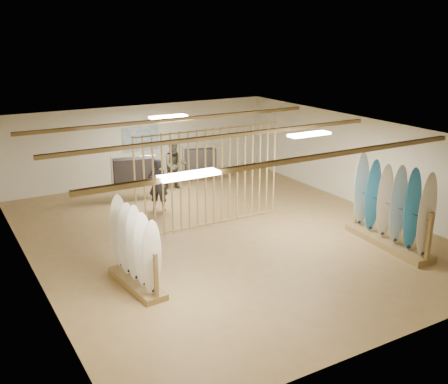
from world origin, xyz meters
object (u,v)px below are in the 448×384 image
rack_left (136,260)px  shopper_a (158,181)px  clothing_rack_a (134,171)px  shopper_b (175,162)px  rack_right (390,218)px  clothing_rack_b (200,159)px

rack_left → shopper_a: bearing=55.9°
clothing_rack_a → shopper_b: size_ratio=0.77×
rack_right → clothing_rack_b: (-1.48, 7.64, 0.10)m
clothing_rack_a → shopper_a: shopper_a is taller
clothing_rack_b → rack_left: bearing=-112.3°
rack_right → clothing_rack_a: (-4.30, 6.85, 0.22)m
rack_left → shopper_b: 7.23m
rack_left → clothing_rack_b: (4.98, 6.50, 0.23)m
rack_left → shopper_b: shopper_b is taller
clothing_rack_a → clothing_rack_b: (2.83, 0.79, -0.12)m
rack_right → shopper_a: (-4.04, 5.53, 0.17)m
rack_right → clothing_rack_a: size_ratio=1.86×
rack_right → shopper_b: (-2.66, 7.28, 0.22)m
rack_right → shopper_b: rack_right is taller
clothing_rack_b → shopper_a: 3.32m
clothing_rack_a → shopper_b: 1.70m
shopper_a → shopper_b: size_ratio=0.95×
clothing_rack_a → shopper_a: 1.35m
clothing_rack_b → shopper_a: bearing=-125.4°
shopper_a → shopper_b: (1.39, 1.75, 0.05)m
clothing_rack_b → shopper_b: bearing=-147.9°
clothing_rack_a → clothing_rack_b: clothing_rack_a is taller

